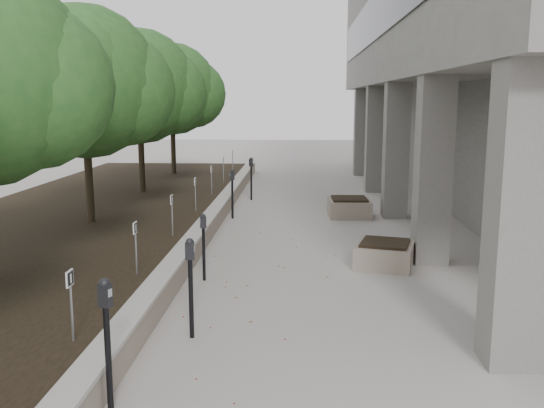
% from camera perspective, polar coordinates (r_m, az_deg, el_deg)
% --- Properties ---
extents(ground, '(90.00, 90.00, 0.00)m').
position_cam_1_polar(ground, '(7.48, -2.13, -17.83)').
color(ground, '#A39D96').
rests_on(ground, ground).
extents(retaining_wall, '(0.39, 26.00, 0.50)m').
position_cam_1_polar(retaining_wall, '(16.10, -5.86, -1.59)').
color(retaining_wall, gray).
rests_on(retaining_wall, ground).
extents(planting_bed, '(7.00, 26.00, 0.40)m').
position_cam_1_polar(planting_bed, '(17.05, -18.16, -1.56)').
color(planting_bed, black).
rests_on(planting_bed, ground).
extents(crabapple_tree_3, '(4.60, 4.00, 5.44)m').
position_cam_1_polar(crabapple_tree_3, '(15.55, -17.64, 8.24)').
color(crabapple_tree_3, '#255621').
rests_on(crabapple_tree_3, planting_bed).
extents(crabapple_tree_4, '(4.60, 4.00, 5.44)m').
position_cam_1_polar(crabapple_tree_4, '(20.31, -12.71, 8.80)').
color(crabapple_tree_4, '#255621').
rests_on(crabapple_tree_4, planting_bed).
extents(crabapple_tree_5, '(4.60, 4.00, 5.44)m').
position_cam_1_polar(crabapple_tree_5, '(25.17, -9.66, 9.11)').
color(crabapple_tree_5, '#255621').
rests_on(crabapple_tree_5, planting_bed).
extents(parking_sign_2, '(0.04, 0.22, 0.96)m').
position_cam_1_polar(parking_sign_2, '(8.10, -18.88, -9.35)').
color(parking_sign_2, black).
rests_on(parking_sign_2, planting_bed).
extents(parking_sign_3, '(0.04, 0.22, 0.96)m').
position_cam_1_polar(parking_sign_3, '(10.82, -13.06, -4.19)').
color(parking_sign_3, black).
rests_on(parking_sign_3, planting_bed).
extents(parking_sign_4, '(0.04, 0.22, 0.96)m').
position_cam_1_polar(parking_sign_4, '(13.66, -9.65, -1.10)').
color(parking_sign_4, black).
rests_on(parking_sign_4, planting_bed).
extents(parking_sign_5, '(0.04, 0.22, 0.96)m').
position_cam_1_polar(parking_sign_5, '(16.56, -7.44, 0.91)').
color(parking_sign_5, black).
rests_on(parking_sign_5, planting_bed).
extents(parking_sign_6, '(0.04, 0.22, 0.96)m').
position_cam_1_polar(parking_sign_6, '(19.48, -5.88, 2.33)').
color(parking_sign_6, black).
rests_on(parking_sign_6, planting_bed).
extents(parking_sign_7, '(0.04, 0.22, 0.96)m').
position_cam_1_polar(parking_sign_7, '(22.43, -4.73, 3.37)').
color(parking_sign_7, black).
rests_on(parking_sign_7, planting_bed).
extents(parking_sign_8, '(0.04, 0.22, 0.96)m').
position_cam_1_polar(parking_sign_8, '(25.39, -3.84, 4.17)').
color(parking_sign_8, black).
rests_on(parking_sign_8, planting_bed).
extents(parking_meter_1, '(0.18, 0.16, 1.58)m').
position_cam_1_polar(parking_meter_1, '(6.99, -15.65, -13.11)').
color(parking_meter_1, black).
rests_on(parking_meter_1, ground).
extents(parking_meter_2, '(0.16, 0.12, 1.52)m').
position_cam_1_polar(parking_meter_2, '(8.81, -7.88, -8.12)').
color(parking_meter_2, black).
rests_on(parking_meter_2, ground).
extents(parking_meter_3, '(0.15, 0.13, 1.33)m').
position_cam_1_polar(parking_meter_3, '(11.53, -6.64, -4.19)').
color(parking_meter_3, black).
rests_on(parking_meter_3, ground).
extents(parking_meter_4, '(0.17, 0.15, 1.46)m').
position_cam_1_polar(parking_meter_4, '(17.43, -3.87, 0.95)').
color(parking_meter_4, black).
rests_on(parking_meter_4, ground).
extents(parking_meter_5, '(0.18, 0.15, 1.51)m').
position_cam_1_polar(parking_meter_5, '(20.62, -2.03, 2.46)').
color(parking_meter_5, black).
rests_on(parking_meter_5, ground).
extents(planter_front, '(1.42, 1.42, 0.54)m').
position_cam_1_polar(planter_front, '(12.74, 10.86, -4.77)').
color(planter_front, gray).
rests_on(planter_front, ground).
extents(planter_back, '(1.28, 1.28, 0.58)m').
position_cam_1_polar(planter_back, '(17.92, 7.49, -0.30)').
color(planter_back, gray).
rests_on(planter_back, ground).
extents(berry_scatter, '(3.30, 14.10, 0.02)m').
position_cam_1_polar(berry_scatter, '(12.11, -0.56, -6.63)').
color(berry_scatter, maroon).
rests_on(berry_scatter, ground).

